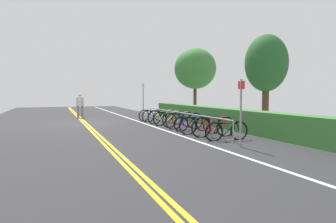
# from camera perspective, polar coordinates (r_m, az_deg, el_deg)

# --- Properties ---
(ground_plane) EXTENTS (38.98, 10.93, 0.05)m
(ground_plane) POSITION_cam_1_polar(r_m,az_deg,el_deg) (16.53, -16.47, -2.16)
(ground_plane) COLOR #2B2B2D
(centre_line_yellow_inner) EXTENTS (35.08, 0.10, 0.00)m
(centre_line_yellow_inner) POSITION_cam_1_polar(r_m,az_deg,el_deg) (16.52, -16.74, -2.07)
(centre_line_yellow_inner) COLOR gold
(centre_line_yellow_inner) RESTS_ON ground_plane
(centre_line_yellow_outer) EXTENTS (35.08, 0.10, 0.00)m
(centre_line_yellow_outer) POSITION_cam_1_polar(r_m,az_deg,el_deg) (16.53, -16.19, -2.06)
(centre_line_yellow_outer) COLOR gold
(centre_line_yellow_outer) RESTS_ON ground_plane
(bike_lane_stripe_white) EXTENTS (35.08, 0.12, 0.00)m
(bike_lane_stripe_white) POSITION_cam_1_polar(r_m,az_deg,el_deg) (17.04, -6.61, -1.77)
(bike_lane_stripe_white) COLOR white
(bike_lane_stripe_white) RESTS_ON ground_plane
(bike_rack) EXTENTS (8.63, 0.05, 0.75)m
(bike_rack) POSITION_cam_1_polar(r_m,az_deg,el_deg) (13.22, 2.32, -0.86)
(bike_rack) COLOR #9EA0A5
(bike_rack) RESTS_ON ground_plane
(bicycle_0) EXTENTS (0.62, 1.73, 0.72)m
(bicycle_0) POSITION_cam_1_polar(r_m,az_deg,el_deg) (16.74, -3.31, -0.69)
(bicycle_0) COLOR black
(bicycle_0) RESTS_ON ground_plane
(bicycle_1) EXTENTS (0.48, 1.75, 0.72)m
(bicycle_1) POSITION_cam_1_polar(r_m,az_deg,el_deg) (15.98, -2.17, -0.91)
(bicycle_1) COLOR black
(bicycle_1) RESTS_ON ground_plane
(bicycle_2) EXTENTS (0.46, 1.77, 0.77)m
(bicycle_2) POSITION_cam_1_polar(r_m,az_deg,el_deg) (15.09, -0.99, -1.08)
(bicycle_2) COLOR black
(bicycle_2) RESTS_ON ground_plane
(bicycle_3) EXTENTS (0.46, 1.78, 0.75)m
(bicycle_3) POSITION_cam_1_polar(r_m,az_deg,el_deg) (14.32, 0.17, -1.38)
(bicycle_3) COLOR black
(bicycle_3) RESTS_ON ground_plane
(bicycle_4) EXTENTS (0.46, 1.75, 0.76)m
(bicycle_4) POSITION_cam_1_polar(r_m,az_deg,el_deg) (13.62, 2.18, -1.62)
(bicycle_4) COLOR black
(bicycle_4) RESTS_ON ground_plane
(bicycle_5) EXTENTS (0.48, 1.73, 0.79)m
(bicycle_5) POSITION_cam_1_polar(r_m,az_deg,el_deg) (12.81, 3.30, -1.89)
(bicycle_5) COLOR black
(bicycle_5) RESTS_ON ground_plane
(bicycle_6) EXTENTS (0.46, 1.66, 0.68)m
(bicycle_6) POSITION_cam_1_polar(r_m,az_deg,el_deg) (12.20, 4.86, -2.44)
(bicycle_6) COLOR black
(bicycle_6) RESTS_ON ground_plane
(bicycle_7) EXTENTS (0.46, 1.73, 0.76)m
(bicycle_7) POSITION_cam_1_polar(r_m,az_deg,el_deg) (11.30, 6.41, -2.74)
(bicycle_7) COLOR black
(bicycle_7) RESTS_ON ground_plane
(bicycle_8) EXTENTS (0.46, 1.76, 0.79)m
(bicycle_8) POSITION_cam_1_polar(r_m,az_deg,el_deg) (10.64, 9.11, -3.07)
(bicycle_8) COLOR black
(bicycle_8) RESTS_ON ground_plane
(bicycle_9) EXTENTS (0.46, 1.64, 0.70)m
(bicycle_9) POSITION_cam_1_polar(r_m,az_deg,el_deg) (9.95, 11.65, -3.83)
(bicycle_9) COLOR black
(bicycle_9) RESTS_ON ground_plane
(pedestrian) EXTENTS (0.32, 0.49, 1.61)m
(pedestrian) POSITION_cam_1_polar(r_m,az_deg,el_deg) (19.50, -17.21, 1.47)
(pedestrian) COLOR slate
(pedestrian) RESTS_ON ground_plane
(sign_post_near) EXTENTS (0.36, 0.06, 2.22)m
(sign_post_near) POSITION_cam_1_polar(r_m,az_deg,el_deg) (18.02, -4.99, 2.79)
(sign_post_near) COLOR gray
(sign_post_near) RESTS_ON ground_plane
(sign_post_far) EXTENTS (0.36, 0.08, 2.04)m
(sign_post_far) POSITION_cam_1_polar(r_m,az_deg,el_deg) (8.75, 14.40, 1.09)
(sign_post_far) COLOR gray
(sign_post_far) RESTS_ON ground_plane
(hedge_backdrop) EXTENTS (17.58, 0.83, 0.92)m
(hedge_backdrop) POSITION_cam_1_polar(r_m,az_deg,el_deg) (12.92, 13.27, -1.55)
(hedge_backdrop) COLOR #387533
(hedge_backdrop) RESTS_ON ground_plane
(tree_near_left) EXTENTS (2.95, 2.95, 4.80)m
(tree_near_left) POSITION_cam_1_polar(r_m,az_deg,el_deg) (20.49, 5.46, 8.54)
(tree_near_left) COLOR #473323
(tree_near_left) RESTS_ON ground_plane
(tree_mid) EXTENTS (2.04, 2.04, 4.45)m
(tree_mid) POSITION_cam_1_polar(r_m,az_deg,el_deg) (14.78, 19.07, 9.01)
(tree_mid) COLOR #473323
(tree_mid) RESTS_ON ground_plane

